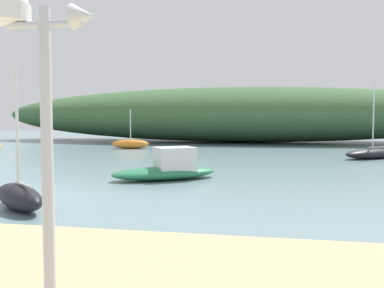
{
  "coord_description": "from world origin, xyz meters",
  "views": [
    {
      "loc": [
        7.4,
        -11.42,
        2.48
      ],
      "look_at": [
        3.8,
        7.86,
        1.22
      ],
      "focal_mm": 39.05,
      "sensor_mm": 36.0,
      "label": 1
    }
  ],
  "objects_px": {
    "mast_structure": "(23,51)",
    "motorboat_outer_mooring": "(168,168)",
    "sailboat_off_point": "(131,144)",
    "sailboat_far_left": "(372,153)",
    "sailboat_west_reach": "(19,196)"
  },
  "relations": [
    {
      "from": "motorboat_outer_mooring",
      "to": "sailboat_far_left",
      "type": "bearing_deg",
      "value": 46.04
    },
    {
      "from": "mast_structure",
      "to": "motorboat_outer_mooring",
      "type": "bearing_deg",
      "value": 97.11
    },
    {
      "from": "motorboat_outer_mooring",
      "to": "sailboat_west_reach",
      "type": "distance_m",
      "value": 6.58
    },
    {
      "from": "mast_structure",
      "to": "sailboat_far_left",
      "type": "relative_size",
      "value": 0.77
    },
    {
      "from": "mast_structure",
      "to": "sailboat_off_point",
      "type": "distance_m",
      "value": 28.91
    },
    {
      "from": "mast_structure",
      "to": "motorboat_outer_mooring",
      "type": "relative_size",
      "value": 0.82
    },
    {
      "from": "motorboat_outer_mooring",
      "to": "sailboat_west_reach",
      "type": "relative_size",
      "value": 1.17
    },
    {
      "from": "mast_structure",
      "to": "sailboat_far_left",
      "type": "bearing_deg",
      "value": 69.37
    },
    {
      "from": "mast_structure",
      "to": "sailboat_off_point",
      "type": "xyz_separation_m",
      "value": [
        -8.35,
        27.54,
        -2.77
      ]
    },
    {
      "from": "motorboat_outer_mooring",
      "to": "sailboat_far_left",
      "type": "height_order",
      "value": "sailboat_far_left"
    },
    {
      "from": "mast_structure",
      "to": "sailboat_west_reach",
      "type": "xyz_separation_m",
      "value": [
        -4.18,
        6.21,
        -2.78
      ]
    },
    {
      "from": "mast_structure",
      "to": "sailboat_off_point",
      "type": "height_order",
      "value": "mast_structure"
    },
    {
      "from": "mast_structure",
      "to": "sailboat_far_left",
      "type": "distance_m",
      "value": 24.38
    },
    {
      "from": "sailboat_off_point",
      "to": "sailboat_far_left",
      "type": "xyz_separation_m",
      "value": [
        16.89,
        -4.88,
        -0.05
      ]
    },
    {
      "from": "sailboat_off_point",
      "to": "sailboat_west_reach",
      "type": "bearing_deg",
      "value": -78.92
    }
  ]
}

